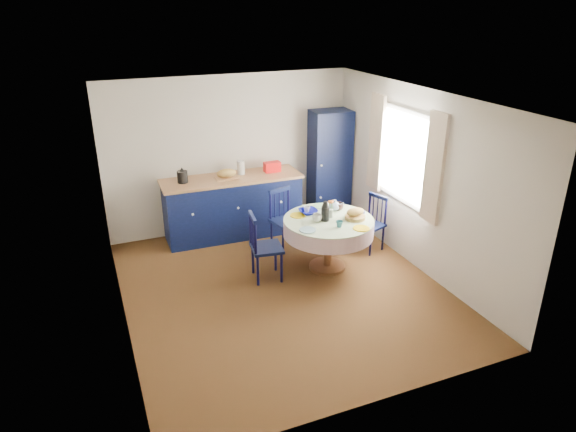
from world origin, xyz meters
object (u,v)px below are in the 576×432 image
at_px(kitchen_counter, 233,206).
at_px(mug_d, 307,209).
at_px(mug_a, 317,218).
at_px(chair_far, 285,219).
at_px(pantry_cabinet, 329,165).
at_px(mug_c, 339,206).
at_px(chair_right, 371,223).
at_px(mug_b, 339,224).
at_px(dining_table, 329,227).
at_px(cobalt_bowl, 308,212).
at_px(chair_left, 264,246).

xyz_separation_m(kitchen_counter, mug_d, (0.73, -1.25, 0.30)).
bearing_deg(mug_a, chair_far, 98.10).
height_order(pantry_cabinet, mug_a, pantry_cabinet).
bearing_deg(mug_c, chair_right, 4.72).
distance_m(pantry_cabinet, chair_right, 1.49).
distance_m(mug_b, mug_c, 0.60).
distance_m(kitchen_counter, dining_table, 1.84).
relative_size(pantry_cabinet, mug_c, 13.74).
height_order(dining_table, chair_far, dining_table).
bearing_deg(dining_table, chair_right, 18.97).
distance_m(mug_c, cobalt_bowl, 0.46).
bearing_deg(mug_c, mug_d, 167.61).
bearing_deg(cobalt_bowl, chair_right, 0.51).
xyz_separation_m(chair_left, chair_right, (1.81, 0.23, -0.05)).
xyz_separation_m(chair_left, cobalt_bowl, (0.75, 0.22, 0.30)).
bearing_deg(mug_d, mug_a, -90.02).
distance_m(chair_right, mug_b, 1.11).
relative_size(dining_table, chair_left, 1.31).
bearing_deg(mug_b, chair_left, 159.12).
bearing_deg(chair_right, dining_table, -90.41).
bearing_deg(kitchen_counter, chair_left, -89.93).
relative_size(kitchen_counter, pantry_cabinet, 1.18).
distance_m(chair_far, mug_d, 0.64).
bearing_deg(mug_c, chair_far, 132.54).
height_order(kitchen_counter, mug_b, kitchen_counter).
bearing_deg(dining_table, chair_left, 175.61).
bearing_deg(chair_far, mug_d, -89.37).
bearing_deg(mug_b, chair_far, 104.86).
height_order(chair_far, chair_right, chair_far).
relative_size(kitchen_counter, chair_far, 2.41).
bearing_deg(mug_c, dining_table, -137.52).
bearing_deg(kitchen_counter, mug_d, -58.64).
bearing_deg(mug_c, cobalt_bowl, 175.06).
bearing_deg(pantry_cabinet, mug_a, -117.84).
xyz_separation_m(dining_table, mug_c, (0.27, 0.25, 0.17)).
bearing_deg(chair_right, pantry_cabinet, 161.36).
distance_m(chair_right, mug_a, 1.15).
bearing_deg(cobalt_bowl, pantry_cabinet, 53.60).
bearing_deg(mug_d, mug_c, -12.39).
relative_size(dining_table, mug_b, 13.31).
distance_m(kitchen_counter, mug_b, 2.12).
bearing_deg(mug_d, chair_far, 103.22).
xyz_separation_m(kitchen_counter, cobalt_bowl, (0.72, -1.31, 0.28)).
xyz_separation_m(chair_far, chair_right, (1.18, -0.58, -0.03)).
distance_m(dining_table, mug_d, 0.43).
bearing_deg(dining_table, mug_a, 178.46).
bearing_deg(mug_d, pantry_cabinet, 52.58).
distance_m(dining_table, cobalt_bowl, 0.38).
height_order(pantry_cabinet, chair_right, pantry_cabinet).
bearing_deg(mug_a, pantry_cabinet, 58.63).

